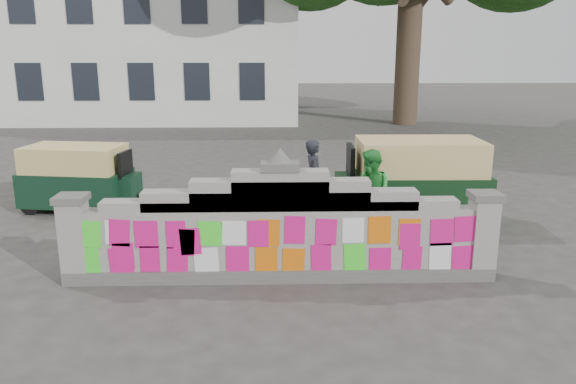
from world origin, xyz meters
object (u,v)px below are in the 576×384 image
object	(u,v)px
rickshaw_left	(79,177)
pedestrian	(371,195)
cyclist_bike	(314,207)
rickshaw_right	(414,180)
cyclist_rider	(314,192)

from	to	relation	value
rickshaw_left	pedestrian	bearing A→B (deg)	-10.21
pedestrian	rickshaw_left	distance (m)	6.25
cyclist_bike	rickshaw_left	size ratio (longest dim) A/B	0.65
pedestrian	rickshaw_right	bearing A→B (deg)	110.87
rickshaw_left	rickshaw_right	world-z (taller)	rickshaw_right
cyclist_rider	rickshaw_right	xyz separation A→B (m)	(2.01, 0.39, 0.12)
pedestrian	rickshaw_left	world-z (taller)	pedestrian
cyclist_rider	rickshaw_left	xyz separation A→B (m)	(-4.92, 1.49, -0.02)
cyclist_rider	rickshaw_left	bearing A→B (deg)	66.55
cyclist_rider	rickshaw_right	distance (m)	2.05
cyclist_bike	pedestrian	xyz separation A→B (m)	(1.00, -0.54, 0.38)
cyclist_bike	cyclist_rider	size ratio (longest dim) A/B	1.12
cyclist_bike	rickshaw_right	distance (m)	2.09
pedestrian	rickshaw_left	bearing A→B (deg)	-130.84
cyclist_bike	rickshaw_right	size ratio (longest dim) A/B	0.55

